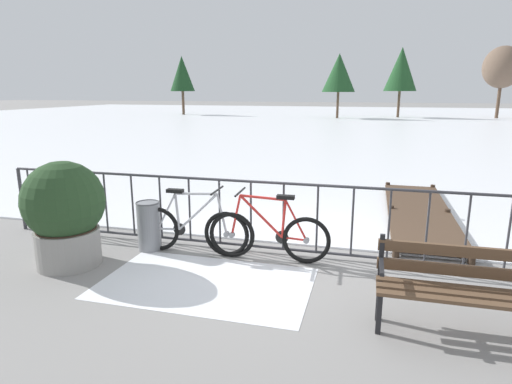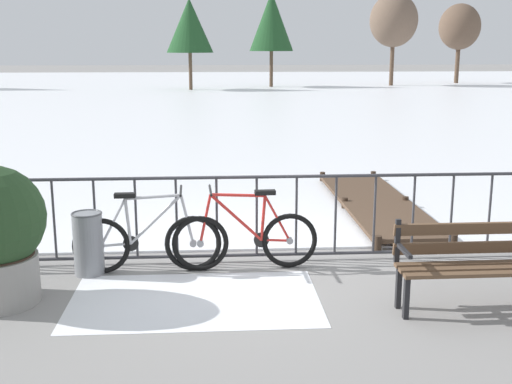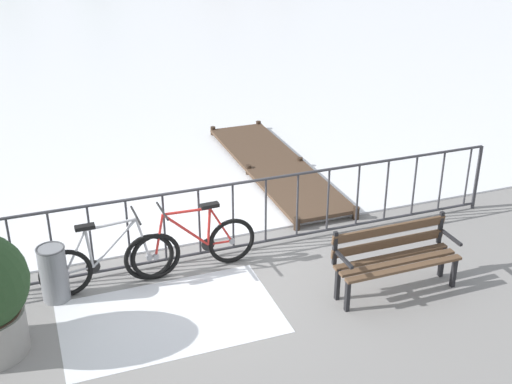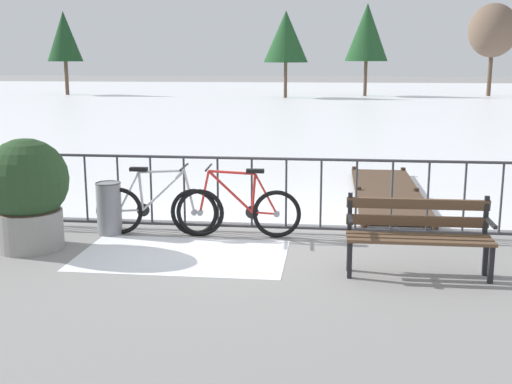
{
  "view_description": "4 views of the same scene",
  "coord_description": "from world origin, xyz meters",
  "px_view_note": "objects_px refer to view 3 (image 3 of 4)",
  "views": [
    {
      "loc": [
        1.15,
        -5.78,
        2.32
      ],
      "look_at": [
        -0.46,
        0.2,
        0.85
      ],
      "focal_mm": 30.26,
      "sensor_mm": 36.0,
      "label": 1
    },
    {
      "loc": [
        -0.51,
        -7.57,
        2.58
      ],
      "look_at": [
        -0.01,
        -0.08,
        0.89
      ],
      "focal_mm": 45.79,
      "sensor_mm": 36.0,
      "label": 2
    },
    {
      "loc": [
        -2.03,
        -7.68,
        4.72
      ],
      "look_at": [
        0.9,
        0.23,
        0.76
      ],
      "focal_mm": 46.53,
      "sensor_mm": 36.0,
      "label": 3
    },
    {
      "loc": [
        1.08,
        -8.73,
        2.4
      ],
      "look_at": [
        0.12,
        -0.5,
        0.68
      ],
      "focal_mm": 45.31,
      "sensor_mm": 36.0,
      "label": 4
    }
  ],
  "objects_px": {
    "bicycle_near_railing": "(195,246)",
    "park_bench": "(394,254)",
    "bicycle_second": "(108,263)",
    "trash_bin": "(54,273)"
  },
  "relations": [
    {
      "from": "park_bench",
      "to": "trash_bin",
      "type": "bearing_deg",
      "value": 162.84
    },
    {
      "from": "bicycle_near_railing",
      "to": "trash_bin",
      "type": "distance_m",
      "value": 1.8
    },
    {
      "from": "trash_bin",
      "to": "park_bench",
      "type": "bearing_deg",
      "value": -17.16
    },
    {
      "from": "bicycle_near_railing",
      "to": "park_bench",
      "type": "relative_size",
      "value": 1.07
    },
    {
      "from": "park_bench",
      "to": "bicycle_second",
      "type": "bearing_deg",
      "value": 159.32
    },
    {
      "from": "bicycle_near_railing",
      "to": "park_bench",
      "type": "distance_m",
      "value": 2.58
    },
    {
      "from": "bicycle_near_railing",
      "to": "park_bench",
      "type": "xyz_separation_m",
      "value": [
        2.22,
        -1.3,
        0.14
      ]
    },
    {
      "from": "bicycle_second",
      "to": "park_bench",
      "type": "height_order",
      "value": "bicycle_second"
    },
    {
      "from": "bicycle_second",
      "to": "trash_bin",
      "type": "xyz_separation_m",
      "value": [
        -0.66,
        -0.03,
        0.0
      ]
    },
    {
      "from": "trash_bin",
      "to": "bicycle_near_railing",
      "type": "bearing_deg",
      "value": 1.74
    }
  ]
}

